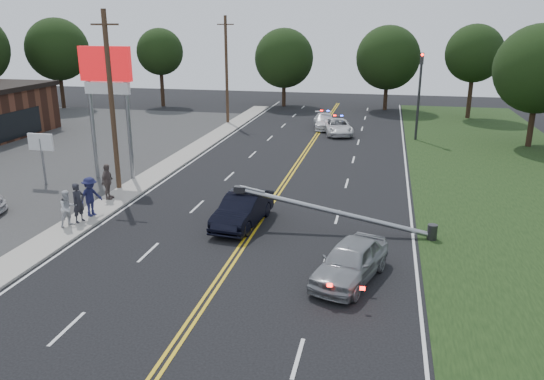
% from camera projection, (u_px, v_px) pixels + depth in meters
% --- Properties ---
extents(ground, '(120.00, 120.00, 0.00)m').
position_uv_depth(ground, '(200.00, 310.00, 17.88)').
color(ground, black).
rests_on(ground, ground).
extents(sidewalk, '(1.80, 70.00, 0.12)m').
position_uv_depth(sidewalk, '(115.00, 200.00, 28.88)').
color(sidewalk, '#9C978D').
rests_on(sidewalk, ground).
extents(centerline_yellow, '(0.36, 80.00, 0.00)m').
position_uv_depth(centerline_yellow, '(265.00, 212.00, 27.20)').
color(centerline_yellow, gold).
rests_on(centerline_yellow, ground).
extents(pylon_sign, '(3.20, 0.35, 8.00)m').
position_uv_depth(pylon_sign, '(107.00, 81.00, 31.26)').
color(pylon_sign, gray).
rests_on(pylon_sign, ground).
extents(small_sign, '(1.60, 0.14, 3.10)m').
position_uv_depth(small_sign, '(41.00, 146.00, 31.19)').
color(small_sign, gray).
rests_on(small_sign, ground).
extents(traffic_signal, '(0.28, 0.41, 7.05)m').
position_uv_depth(traffic_signal, '(419.00, 89.00, 42.94)').
color(traffic_signal, '#2D2D30').
rests_on(traffic_signal, ground).
extents(fallen_streetlight, '(9.36, 0.44, 1.91)m').
position_uv_depth(fallen_streetlight, '(345.00, 214.00, 24.23)').
color(fallen_streetlight, '#2D2D30').
rests_on(fallen_streetlight, ground).
extents(utility_pole_mid, '(1.60, 0.28, 10.00)m').
position_uv_depth(utility_pole_mid, '(112.00, 102.00, 29.40)').
color(utility_pole_mid, '#382619').
rests_on(utility_pole_mid, ground).
extents(utility_pole_far, '(1.60, 0.28, 10.00)m').
position_uv_depth(utility_pole_far, '(227.00, 70.00, 49.93)').
color(utility_pole_far, '#382619').
rests_on(utility_pole_far, ground).
extents(tree_4, '(6.86, 6.86, 9.96)m').
position_uv_depth(tree_4, '(57.00, 49.00, 59.14)').
color(tree_4, black).
rests_on(tree_4, ground).
extents(tree_5, '(5.27, 5.27, 8.85)m').
position_uv_depth(tree_5, '(160.00, 52.00, 60.53)').
color(tree_5, black).
rests_on(tree_5, ground).
extents(tree_6, '(6.74, 6.74, 8.86)m').
position_uv_depth(tree_6, '(284.00, 58.00, 60.70)').
color(tree_6, black).
rests_on(tree_6, ground).
extents(tree_7, '(6.93, 6.93, 9.18)m').
position_uv_depth(tree_7, '(388.00, 58.00, 57.94)').
color(tree_7, black).
rests_on(tree_7, ground).
extents(tree_8, '(5.70, 5.70, 9.30)m').
position_uv_depth(tree_8, '(474.00, 54.00, 52.56)').
color(tree_8, black).
rests_on(tree_8, ground).
extents(tree_9, '(6.71, 6.71, 9.34)m').
position_uv_depth(tree_9, '(539.00, 69.00, 40.05)').
color(tree_9, black).
rests_on(tree_9, ground).
extents(crashed_sedan, '(2.12, 4.82, 1.54)m').
position_uv_depth(crashed_sedan, '(243.00, 209.00, 25.25)').
color(crashed_sedan, black).
rests_on(crashed_sedan, ground).
extents(waiting_sedan, '(3.09, 4.80, 1.52)m').
position_uv_depth(waiting_sedan, '(350.00, 261.00, 19.75)').
color(waiting_sedan, gray).
rests_on(waiting_sedan, ground).
extents(emergency_a, '(3.25, 5.14, 1.32)m').
position_uv_depth(emergency_a, '(338.00, 127.00, 46.20)').
color(emergency_a, silver).
rests_on(emergency_a, ground).
extents(emergency_b, '(2.65, 4.85, 1.33)m').
position_uv_depth(emergency_b, '(325.00, 121.00, 48.81)').
color(emergency_b, silver).
rests_on(emergency_b, ground).
extents(bystander_a, '(0.59, 0.78, 1.92)m').
position_uv_depth(bystander_a, '(78.00, 203.00, 25.23)').
color(bystander_a, '#24232B').
rests_on(bystander_a, sidewalk).
extents(bystander_b, '(0.98, 1.06, 1.75)m').
position_uv_depth(bystander_b, '(68.00, 208.00, 24.74)').
color(bystander_b, silver).
rests_on(bystander_b, sidewalk).
extents(bystander_c, '(1.12, 1.45, 1.98)m').
position_uv_depth(bystander_c, '(90.00, 197.00, 26.04)').
color(bystander_c, '#1B1D45').
rests_on(bystander_c, sidewalk).
extents(bystander_d, '(0.53, 1.16, 1.94)m').
position_uv_depth(bystander_d, '(107.00, 182.00, 28.57)').
color(bystander_d, '#60514C').
rests_on(bystander_d, sidewalk).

